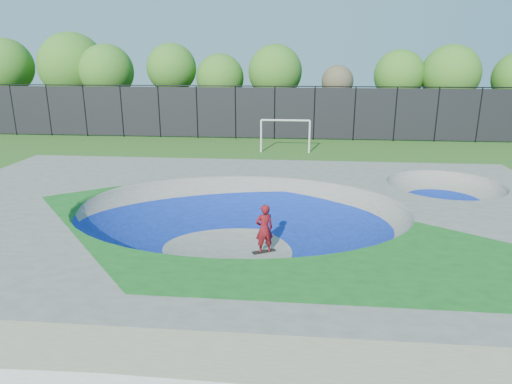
% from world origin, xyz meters
% --- Properties ---
extents(ground, '(120.00, 120.00, 0.00)m').
position_xyz_m(ground, '(0.00, 0.00, 0.00)').
color(ground, '#285317').
rests_on(ground, ground).
extents(skate_deck, '(22.00, 14.00, 1.50)m').
position_xyz_m(skate_deck, '(0.00, 0.00, 0.75)').
color(skate_deck, gray).
rests_on(skate_deck, ground).
extents(skater, '(0.71, 0.61, 1.66)m').
position_xyz_m(skater, '(0.81, -0.22, 0.83)').
color(skater, red).
rests_on(skater, ground).
extents(skateboard, '(0.80, 0.53, 0.05)m').
position_xyz_m(skateboard, '(0.81, -0.22, 0.03)').
color(skateboard, black).
rests_on(skateboard, ground).
extents(soccer_goal, '(3.32, 0.12, 2.19)m').
position_xyz_m(soccer_goal, '(0.98, 16.04, 1.52)').
color(soccer_goal, silver).
rests_on(soccer_goal, ground).
extents(fence, '(48.09, 0.09, 4.04)m').
position_xyz_m(fence, '(0.00, 21.00, 2.10)').
color(fence, black).
rests_on(fence, ground).
extents(treeline, '(53.61, 7.17, 8.26)m').
position_xyz_m(treeline, '(-3.61, 26.08, 4.89)').
color(treeline, '#4E3E27').
rests_on(treeline, ground).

